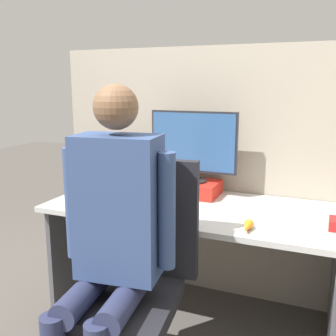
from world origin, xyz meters
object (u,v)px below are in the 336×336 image
stapler (334,224)px  office_chair (135,276)px  person (111,234)px  laptop (112,182)px  carrot_toy (247,227)px  monitor (193,145)px  paper_box (193,188)px

stapler → office_chair: size_ratio=0.11×
person → laptop: bearing=120.1°
person → carrot_toy: bearing=45.7°
monitor → person: 1.00m
monitor → person: size_ratio=0.39×
office_chair → person: person is taller
carrot_toy → person: (-0.46, -0.47, 0.07)m
laptop → monitor: bearing=8.6°
laptop → stapler: size_ratio=3.05×
paper_box → person: (-0.01, -0.97, 0.05)m
office_chair → laptop: bearing=126.3°
stapler → carrot_toy: stapler is taller
stapler → carrot_toy: size_ratio=0.96×
carrot_toy → person: bearing=-134.3°
monitor → office_chair: 0.94m
paper_box → monitor: size_ratio=0.59×
laptop → stapler: 1.37m
monitor → carrot_toy: bearing=-48.6°
office_chair → person: size_ratio=0.76×
person → office_chair: bearing=82.8°
laptop → stapler: bearing=-9.2°
monitor → office_chair: bearing=-89.6°
paper_box → laptop: 0.54m
laptop → person: (0.52, -0.89, 0.04)m
office_chair → monitor: bearing=90.4°
paper_box → carrot_toy: paper_box is taller
paper_box → person: bearing=-90.9°
paper_box → laptop: laptop is taller
carrot_toy → office_chair: (-0.44, -0.31, -0.19)m
stapler → carrot_toy: (-0.38, -0.20, -0.00)m
paper_box → person: size_ratio=0.23×
paper_box → laptop: (-0.53, -0.08, 0.00)m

